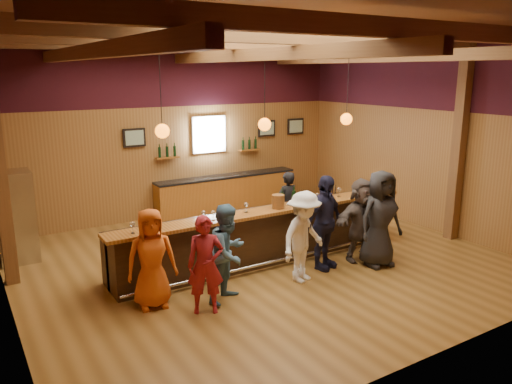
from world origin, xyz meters
The scene contains 27 objects.
room centered at (0.00, 0.06, 3.21)m, with size 9.04×9.00×4.52m.
bar_counter centered at (0.02, 0.15, 0.52)m, with size 6.30×1.07×1.11m.
back_bar_cabinet centered at (1.20, 3.72, 0.48)m, with size 4.00×0.52×0.95m.
window centered at (0.80, 3.95, 2.05)m, with size 0.95×0.09×0.95m.
framed_pictures centered at (1.67, 3.94, 2.10)m, with size 5.35×0.05×0.45m.
wine_shelves centered at (0.80, 3.88, 1.62)m, with size 3.00×0.18×0.30m.
pendant_lights centered at (0.00, 0.00, 2.71)m, with size 4.24×0.24×1.37m.
stainless_fridge centered at (-4.10, 2.60, 0.90)m, with size 0.70×0.70×1.80m, color silver.
customer_orange centered at (-2.54, -0.68, 0.80)m, with size 0.79×0.51×1.61m, color #C64F12.
customer_redvest centered at (-1.90, -1.30, 0.77)m, with size 0.56×0.37×1.55m, color maroon.
customer_denim centered at (-1.39, -1.10, 0.81)m, with size 0.79×0.61×1.62m, color teal.
customer_white centered at (0.09, -1.15, 0.82)m, with size 1.06×0.61×1.65m, color white.
customer_navy centered at (0.77, -0.87, 0.90)m, with size 1.06×0.44×1.80m, color #1B1B36.
customer_brown centered at (1.68, -0.91, 0.83)m, with size 1.53×0.49×1.65m, color #4F443F.
customer_dark centered at (1.78, -1.31, 0.93)m, with size 0.91×0.59×1.87m, color black.
bartender centered at (1.19, 0.92, 0.76)m, with size 0.56×0.36×1.52m, color black.
ice_bucket centered at (0.19, -0.19, 1.24)m, with size 0.24×0.24×0.26m, color brown.
bottle_a centered at (0.40, -0.02, 1.23)m, with size 0.07×0.07×0.32m.
bottle_b centered at (0.61, -0.13, 1.25)m, with size 0.08×0.08×0.36m.
glass_a centered at (-2.66, -0.22, 1.25)m, with size 0.09×0.09×0.20m.
glass_b centered at (-2.25, -0.25, 1.23)m, with size 0.08×0.08×0.17m.
glass_c centered at (-1.37, -0.17, 1.24)m, with size 0.08×0.08×0.18m.
glass_d centered at (-1.22, -0.25, 1.24)m, with size 0.08×0.08×0.18m.
glass_e centered at (-0.48, -0.12, 1.24)m, with size 0.08×0.08×0.19m.
glass_f centered at (0.87, -0.26, 1.23)m, with size 0.08×0.08×0.17m.
glass_g centered at (1.17, -0.15, 1.23)m, with size 0.07×0.07×0.16m.
glass_h centered at (1.78, -0.12, 1.25)m, with size 0.09×0.09×0.20m.
Camera 1 is at (-5.00, -7.79, 3.66)m, focal length 35.00 mm.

